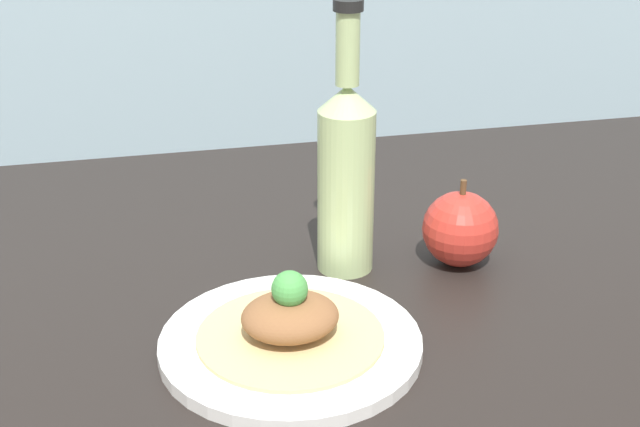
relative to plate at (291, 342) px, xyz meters
The scene contains 5 objects.
ground_plane 7.47cm from the plate, 58.66° to the left, with size 180.00×110.00×4.00cm, color black.
plate is the anchor object (origin of this frame).
plated_food 2.62cm from the plate, 135.00° to the right, with size 18.58×18.58×7.34cm.
cider_bottle 21.58cm from the plate, 58.95° to the left, with size 6.45×6.45×31.08cm.
apple 26.88cm from the plate, 31.24° to the left, with size 8.85×8.85×10.54cm.
Camera 1 is at (-17.08, -79.16, 49.31)cm, focal length 50.00 mm.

